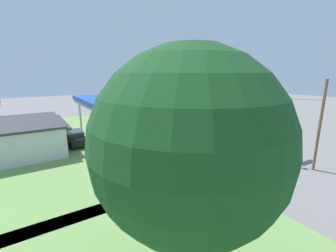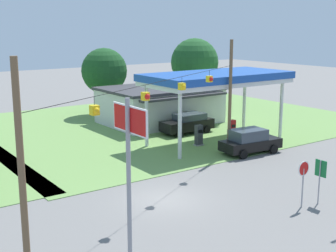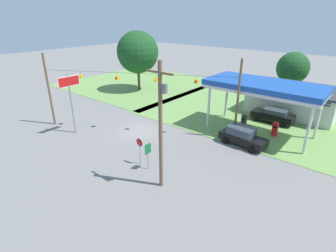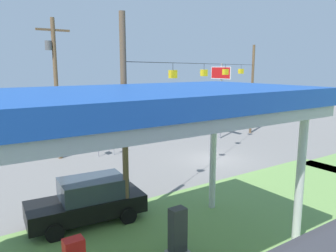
% 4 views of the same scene
% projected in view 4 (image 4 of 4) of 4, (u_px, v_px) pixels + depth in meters
% --- Properties ---
extents(ground_plane, '(160.00, 160.00, 0.00)m').
position_uv_depth(ground_plane, '(213.00, 159.00, 22.76)').
color(ground_plane, slate).
extents(gas_station_canopy, '(11.91, 5.72, 5.70)m').
position_uv_depth(gas_station_canopy, '(128.00, 108.00, 9.34)').
color(gas_station_canopy, silver).
rests_on(gas_station_canopy, ground).
extents(fuel_pump_near, '(0.71, 0.56, 1.67)m').
position_uv_depth(fuel_pump_near, '(178.00, 233.00, 11.09)').
color(fuel_pump_near, gray).
rests_on(fuel_pump_near, ground).
extents(car_at_pumps_front, '(4.81, 2.42, 1.86)m').
position_uv_depth(car_at_pumps_front, '(89.00, 200.00, 13.40)').
color(car_at_pumps_front, black).
rests_on(car_at_pumps_front, ground).
extents(stop_sign_roadside, '(0.80, 0.08, 2.50)m').
position_uv_depth(stop_sign_roadside, '(113.00, 130.00, 23.63)').
color(stop_sign_roadside, '#99999E').
rests_on(stop_sign_roadside, ground).
extents(stop_sign_overhead, '(0.22, 2.42, 6.67)m').
position_uv_depth(stop_sign_overhead, '(221.00, 85.00, 28.63)').
color(stop_sign_overhead, gray).
rests_on(stop_sign_overhead, ground).
extents(route_sign, '(0.10, 0.70, 2.40)m').
position_uv_depth(route_sign, '(97.00, 133.00, 23.18)').
color(route_sign, gray).
rests_on(route_sign, ground).
extents(utility_pole_main, '(2.20, 0.44, 9.53)m').
position_uv_depth(utility_pole_main, '(55.00, 82.00, 22.08)').
color(utility_pole_main, brown).
rests_on(utility_pole_main, ground).
extents(signal_span_gantry, '(18.78, 10.24, 8.37)m').
position_uv_depth(signal_span_gantry, '(215.00, 93.00, 21.96)').
color(signal_span_gantry, brown).
rests_on(signal_span_gantry, ground).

